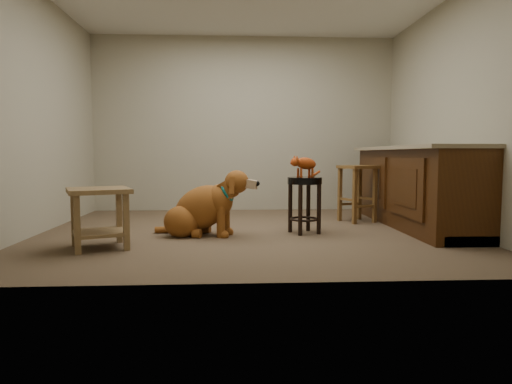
{
  "coord_description": "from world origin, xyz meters",
  "views": [
    {
      "loc": [
        -0.2,
        -4.93,
        0.85
      ],
      "look_at": [
        0.06,
        -0.15,
        0.45
      ],
      "focal_mm": 32.0,
      "sensor_mm": 36.0,
      "label": 1
    }
  ],
  "objects": [
    {
      "name": "tabby_kitten",
      "position": [
        0.57,
        -0.11,
        0.74
      ],
      "size": [
        0.36,
        0.25,
        0.26
      ],
      "rotation": [
        0.0,
        0.0,
        0.35
      ],
      "color": "#A23910",
      "rests_on": "padded_stool"
    },
    {
      "name": "room_shell",
      "position": [
        0.0,
        0.0,
        1.68
      ],
      "size": [
        4.54,
        4.04,
        2.62
      ],
      "color": "#A29A82",
      "rests_on": "ground"
    },
    {
      "name": "floor",
      "position": [
        0.0,
        0.0,
        0.0
      ],
      "size": [
        4.5,
        4.0,
        0.01
      ],
      "primitive_type": "cube",
      "color": "brown",
      "rests_on": "ground"
    },
    {
      "name": "golden_retriever",
      "position": [
        -0.5,
        -0.18,
        0.27
      ],
      "size": [
        1.11,
        0.65,
        0.73
      ],
      "rotation": [
        0.0,
        0.0,
        -0.26
      ],
      "color": "brown",
      "rests_on": "ground"
    },
    {
      "name": "padded_stool",
      "position": [
        0.58,
        -0.11,
        0.43
      ],
      "size": [
        0.4,
        0.4,
        0.6
      ],
      "rotation": [
        0.0,
        0.0,
        0.35
      ],
      "color": "black",
      "rests_on": "ground"
    },
    {
      "name": "side_table",
      "position": [
        -1.39,
        -0.8,
        0.36
      ],
      "size": [
        0.68,
        0.68,
        0.54
      ],
      "rotation": [
        0.0,
        0.0,
        0.39
      ],
      "color": "brown",
      "rests_on": "ground"
    },
    {
      "name": "wood_stool",
      "position": [
        1.38,
        0.68,
        0.37
      ],
      "size": [
        0.5,
        0.5,
        0.71
      ],
      "rotation": [
        0.0,
        0.0,
        0.38
      ],
      "color": "brown",
      "rests_on": "ground"
    },
    {
      "name": "cabinet_run",
      "position": [
        1.94,
        0.3,
        0.44
      ],
      "size": [
        0.7,
        2.56,
        0.94
      ],
      "color": "#3F210B",
      "rests_on": "ground"
    }
  ]
}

